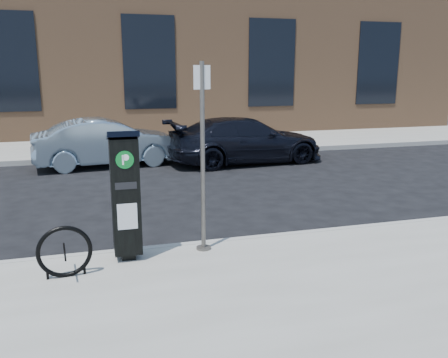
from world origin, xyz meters
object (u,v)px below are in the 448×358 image
object	(u,v)px
parking_kiosk	(125,194)
car_silver	(107,143)
car_dark	(245,140)
sign_pole	(203,160)
bike_rack	(65,252)

from	to	relation	value
parking_kiosk	car_silver	world-z (taller)	parking_kiosk
car_silver	car_dark	distance (m)	4.02
car_dark	sign_pole	bearing A→B (deg)	152.66
parking_kiosk	car_dark	distance (m)	8.06
car_silver	car_dark	bearing A→B (deg)	-105.29
car_dark	car_silver	bearing A→B (deg)	76.90
parking_kiosk	sign_pole	bearing A→B (deg)	2.61
sign_pole	parking_kiosk	bearing A→B (deg)	176.15
sign_pole	car_dark	xyz separation A→B (m)	(2.95, 6.91, -0.80)
sign_pole	car_dark	world-z (taller)	sign_pole
bike_rack	car_silver	distance (m)	8.03
parking_kiosk	car_silver	distance (m)	7.59
bike_rack	car_silver	bearing A→B (deg)	79.23
sign_pole	bike_rack	bearing A→B (deg)	-173.16
parking_kiosk	bike_rack	bearing A→B (deg)	-153.74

